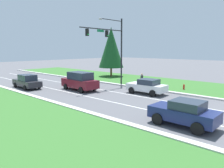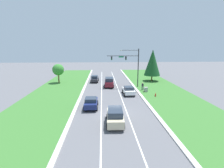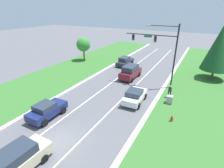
% 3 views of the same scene
% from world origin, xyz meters
% --- Properties ---
extents(ground_plane, '(160.00, 160.00, 0.00)m').
position_xyz_m(ground_plane, '(0.00, 0.00, 0.00)').
color(ground_plane, '#5B5B60').
extents(curb_strip_right, '(0.50, 90.00, 0.15)m').
position_xyz_m(curb_strip_right, '(5.65, 0.00, 0.07)').
color(curb_strip_right, beige).
rests_on(curb_strip_right, ground_plane).
extents(curb_strip_left, '(0.50, 90.00, 0.15)m').
position_xyz_m(curb_strip_left, '(-5.65, 0.00, 0.07)').
color(curb_strip_left, beige).
rests_on(curb_strip_left, ground_plane).
extents(grass_verge_right, '(10.00, 90.00, 0.08)m').
position_xyz_m(grass_verge_right, '(10.90, 0.00, 0.04)').
color(grass_verge_right, '#38702D').
rests_on(grass_verge_right, ground_plane).
extents(grass_verge_left, '(10.00, 90.00, 0.08)m').
position_xyz_m(grass_verge_left, '(-10.90, 0.00, 0.04)').
color(grass_verge_left, '#38702D').
rests_on(grass_verge_left, ground_plane).
extents(lane_stripe_inner_left, '(0.14, 81.00, 0.01)m').
position_xyz_m(lane_stripe_inner_left, '(-1.80, 0.00, 0.00)').
color(lane_stripe_inner_left, white).
rests_on(lane_stripe_inner_left, ground_plane).
extents(lane_stripe_inner_right, '(0.14, 81.00, 0.01)m').
position_xyz_m(lane_stripe_inner_right, '(1.80, 0.00, 0.00)').
color(lane_stripe_inner_right, white).
rests_on(lane_stripe_inner_right, ground_plane).
extents(traffic_signal_mast, '(7.12, 0.41, 8.65)m').
position_xyz_m(traffic_signal_mast, '(4.52, 15.59, 5.69)').
color(traffic_signal_mast, black).
rests_on(traffic_signal_mast, ground_plane).
extents(navy_sedan, '(2.08, 4.12, 1.65)m').
position_xyz_m(navy_sedan, '(-3.35, 2.23, 0.85)').
color(navy_sedan, navy).
rests_on(navy_sedan, ground_plane).
extents(champagne_suv, '(2.22, 4.73, 1.88)m').
position_xyz_m(champagne_suv, '(-0.12, -3.47, 0.96)').
color(champagne_suv, beige).
rests_on(champagne_suv, ground_plane).
extents(white_sedan, '(2.19, 4.25, 1.60)m').
position_xyz_m(white_sedan, '(3.42, 9.45, 0.82)').
color(white_sedan, white).
rests_on(white_sedan, ground_plane).
extents(charcoal_sedan, '(2.12, 4.76, 1.68)m').
position_xyz_m(charcoal_sedan, '(-3.62, 22.21, 0.82)').
color(charcoal_sedan, '#28282D').
rests_on(charcoal_sedan, ground_plane).
extents(burgundy_suv, '(2.26, 4.82, 2.12)m').
position_xyz_m(burgundy_suv, '(-0.06, 16.43, 1.07)').
color(burgundy_suv, maroon).
rests_on(burgundy_suv, ground_plane).
extents(utility_cabinet, '(0.70, 0.60, 1.00)m').
position_xyz_m(utility_cabinet, '(7.20, 11.05, 0.50)').
color(utility_cabinet, '#9E9E99').
rests_on(utility_cabinet, ground_plane).
extents(pedestrian, '(0.42, 0.31, 1.69)m').
position_xyz_m(pedestrian, '(6.86, 12.52, 0.94)').
color(pedestrian, '#232842').
rests_on(pedestrian, ground_plane).
extents(fire_hydrant, '(0.34, 0.20, 0.70)m').
position_xyz_m(fire_hydrant, '(8.13, 7.46, 0.34)').
color(fire_hydrant, red).
rests_on(fire_hydrant, ground_plane).
extents(conifer_near_right_tree, '(4.24, 4.24, 8.38)m').
position_xyz_m(conifer_near_right_tree, '(11.55, 22.20, 4.98)').
color(conifer_near_right_tree, brown).
rests_on(conifer_near_right_tree, ground_plane).
extents(oak_near_left_tree, '(2.86, 2.86, 4.84)m').
position_xyz_m(oak_near_left_tree, '(-12.67, 21.20, 3.38)').
color(oak_near_left_tree, brown).
rests_on(oak_near_left_tree, ground_plane).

